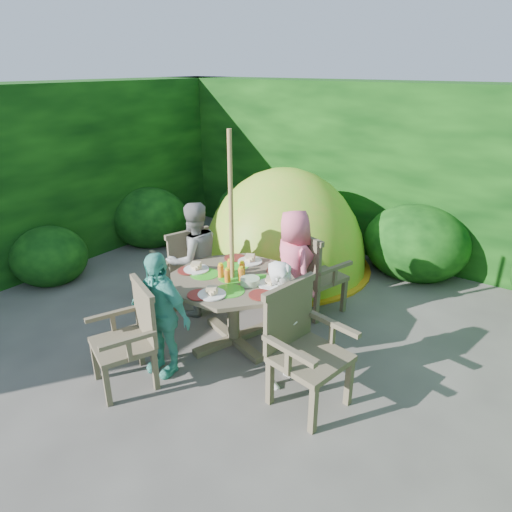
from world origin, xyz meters
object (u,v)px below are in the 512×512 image
Objects in this scene: child_right at (282,325)px; dome_tent at (283,266)px; patio_table at (233,288)px; child_front at (160,314)px; garden_chair_left at (183,265)px; garden_chair_right at (303,345)px; child_back at (293,267)px; garden_chair_front at (130,335)px; parasol_pole at (232,245)px; garden_chair_back at (313,272)px; child_left at (194,259)px.

dome_tent is (-1.40, 2.19, -0.60)m from child_right.
child_front is at bearing -108.40° from patio_table.
dome_tent is (0.40, 1.60, -0.50)m from garden_chair_left.
child_back is at bearing 45.15° from garden_chair_right.
patio_table is 0.57× the size of dome_tent.
dome_tent is (-0.31, 2.99, -0.49)m from garden_chair_front.
parasol_pole reaches higher than garden_chair_left.
dome_tent is at bearing 108.29° from parasol_pole.
child_right is at bearing 124.71° from garden_chair_back.
parasol_pole reaches higher than dome_tent.
child_front is (-0.59, -1.80, 0.09)m from garden_chair_back.
parasol_pole reaches higher than child_right.
dome_tent is at bearing 96.63° from child_front.
garden_chair_front is 1.38m from child_left.
garden_chair_left is at bearing 139.84° from garden_chair_front.
parasol_pole is 0.94m from child_front.
child_back is 0.46× the size of dome_tent.
garden_chair_right is at bearing -18.77° from parasol_pole.
child_left reaches higher than garden_chair_right.
garden_chair_left is 1.90m from child_right.
child_back reaches higher than patio_table.
garden_chair_back is (-0.69, 1.39, -0.03)m from garden_chair_right.
garden_chair_back reaches higher than patio_table.
garden_chair_right is at bearing 16.10° from child_front.
garden_chair_left is at bearing 74.87° from child_right.
child_back reaches higher than garden_chair_right.
dome_tent is at bearing -176.70° from garden_chair_left.
garden_chair_right reaches higher than patio_table.
child_left is (-1.79, 0.60, 0.12)m from garden_chair_right.
child_left is at bearing 58.18° from child_back.
parasol_pole is at bearing 89.19° from garden_chair_left.
parasol_pole is 1.26m from garden_chair_front.
child_back reaches higher than child_front.
child_right is at bearing 79.33° from garden_chair_right.
garden_chair_back is at bearing 36.37° from garden_chair_right.
garden_chair_right is 1.53m from garden_chair_front.
child_left reaches higher than child_right.
garden_chair_front is 3.04m from dome_tent.
child_left is at bearing 161.98° from patio_table.
child_front is (-0.25, -0.76, -0.03)m from patio_table.
garden_chair_front is at bearing 103.39° from child_back.
child_right is at bearing -18.16° from patio_table.
parasol_pole is (-0.00, 0.00, 0.46)m from patio_table.
garden_chair_left is 1.55m from garden_chair_back.
child_left reaches higher than patio_table.
dome_tent reaches higher than child_front.
garden_chair_back is 0.80× the size of child_front.
parasol_pole is at bearing 70.25° from child_front.
child_right reaches higher than garden_chair_right.
garden_chair_front is at bearing 44.35° from garden_chair_left.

